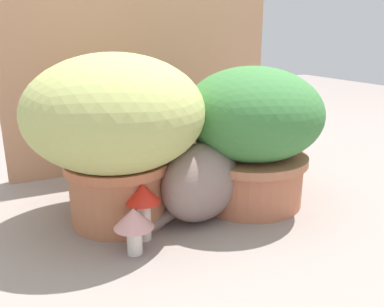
{
  "coord_description": "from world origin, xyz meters",
  "views": [
    {
      "loc": [
        -0.38,
        -0.9,
        0.51
      ],
      "look_at": [
        0.09,
        0.08,
        0.18
      ],
      "focal_mm": 37.81,
      "sensor_mm": 36.0,
      "label": 1
    }
  ],
  "objects_px": {
    "leafy_planter": "(252,132)",
    "mushroom_ornament_red": "(143,200)",
    "mushroom_ornament_pink": "(134,222)",
    "cat": "(205,176)",
    "grass_planter": "(116,126)"
  },
  "relations": [
    {
      "from": "leafy_planter",
      "to": "mushroom_ornament_red",
      "type": "height_order",
      "value": "leafy_planter"
    },
    {
      "from": "mushroom_ornament_pink",
      "to": "leafy_planter",
      "type": "bearing_deg",
      "value": 19.26
    },
    {
      "from": "cat",
      "to": "mushroom_ornament_pink",
      "type": "distance_m",
      "value": 0.27
    },
    {
      "from": "cat",
      "to": "mushroom_ornament_red",
      "type": "relative_size",
      "value": 2.61
    },
    {
      "from": "grass_planter",
      "to": "cat",
      "type": "distance_m",
      "value": 0.28
    },
    {
      "from": "mushroom_ornament_red",
      "to": "mushroom_ornament_pink",
      "type": "distance_m",
      "value": 0.08
    },
    {
      "from": "grass_planter",
      "to": "leafy_planter",
      "type": "xyz_separation_m",
      "value": [
        0.39,
        -0.05,
        -0.05
      ]
    },
    {
      "from": "cat",
      "to": "mushroom_ornament_red",
      "type": "xyz_separation_m",
      "value": [
        -0.2,
        -0.05,
        -0.02
      ]
    },
    {
      "from": "grass_planter",
      "to": "mushroom_ornament_red",
      "type": "height_order",
      "value": "grass_planter"
    },
    {
      "from": "leafy_planter",
      "to": "mushroom_ornament_red",
      "type": "relative_size",
      "value": 2.76
    },
    {
      "from": "mushroom_ornament_red",
      "to": "mushroom_ornament_pink",
      "type": "bearing_deg",
      "value": -127.17
    },
    {
      "from": "grass_planter",
      "to": "mushroom_ornament_red",
      "type": "distance_m",
      "value": 0.21
    },
    {
      "from": "grass_planter",
      "to": "mushroom_ornament_pink",
      "type": "relative_size",
      "value": 4.06
    },
    {
      "from": "mushroom_ornament_pink",
      "to": "grass_planter",
      "type": "bearing_deg",
      "value": 84.08
    },
    {
      "from": "cat",
      "to": "leafy_planter",
      "type": "bearing_deg",
      "value": 11.92
    }
  ]
}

